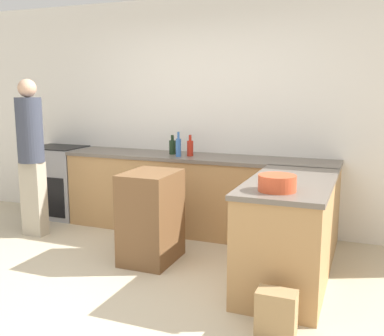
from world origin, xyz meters
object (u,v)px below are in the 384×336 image
Objects in this scene: island_table at (151,217)px; paper_bag at (276,314)px; wine_bottle_dark at (172,147)px; person_by_range at (31,151)px; hot_sauce_bottle at (190,148)px; water_bottle_blue at (178,147)px; range_oven at (59,181)px; mixing_bowl at (277,183)px.

island_table is 1.69m from paper_bag.
wine_bottle_dark is at bearing 102.29° from island_table.
person_by_range is at bearing -150.27° from wine_bottle_dark.
water_bottle_blue is at bearing -137.97° from hot_sauce_bottle.
hot_sauce_bottle is (0.03, 0.94, 0.56)m from island_table.
hot_sauce_bottle is 2.46m from paper_bag.
range_oven is 0.52× the size of person_by_range.
hot_sauce_bottle is at bearing -1.23° from range_oven.
range_oven is 0.97m from person_by_range.
wine_bottle_dark is (-0.24, 0.05, -0.01)m from hot_sauce_bottle.
range_oven is 3.77m from paper_bag.
island_table is 1.69m from person_by_range.
hot_sauce_bottle is 0.14× the size of person_by_range.
island_table is (1.85, -0.98, -0.02)m from range_oven.
wine_bottle_dark is (-0.14, 0.15, -0.02)m from water_bottle_blue.
range_oven reaches higher than island_table.
person_by_range is (-1.38, -0.79, -0.02)m from wine_bottle_dark.
range_oven is 2.85× the size of paper_bag.
mixing_bowl is 1.27× the size of wine_bottle_dark.
mixing_bowl is at bearing -47.96° from hot_sauce_bottle.
range_oven is 3.29× the size of water_bottle_blue.
hot_sauce_bottle reaches higher than wine_bottle_dark.
water_bottle_blue is (-0.08, 0.85, 0.57)m from island_table.
island_table is 1.03m from water_bottle_blue.
island_table is 2.74× the size of paper_bag.
wine_bottle_dark is at bearing 130.25° from paper_bag.
water_bottle_blue reaches higher than hot_sauce_bottle.
hot_sauce_bottle is at bearing 24.36° from person_by_range.
water_bottle_blue is 2.45m from paper_bag.
water_bottle_blue is 0.87× the size of paper_bag.
island_table is at bearing -77.71° from wine_bottle_dark.
paper_bag is at bearing -76.47° from mixing_bowl.
hot_sauce_bottle is at bearing 88.43° from island_table.
mixing_bowl reaches higher than paper_bag.
hot_sauce_bottle reaches higher than range_oven.
range_oven is 3.82× the size of hot_sauce_bottle.
mixing_bowl is 0.93m from paper_bag.
range_oven is 4.09× the size of wine_bottle_dark.
island_table is at bearing -91.57° from hot_sauce_bottle.
wine_bottle_dark is at bearing 133.74° from water_bottle_blue.
wine_bottle_dark is 0.13× the size of person_by_range.
range_oven is 1.04× the size of island_table.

